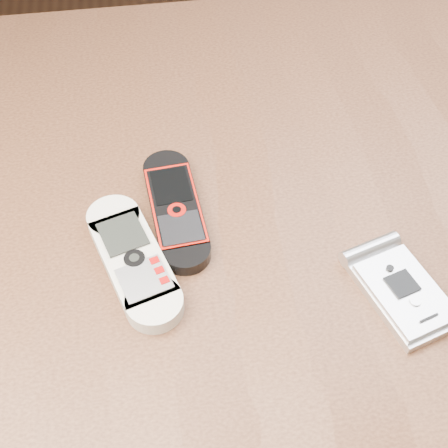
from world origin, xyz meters
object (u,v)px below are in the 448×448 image
Objects in this scene: table at (219,293)px; motorola_razr at (402,291)px; nokia_black_red at (176,208)px; nokia_white at (133,259)px.

motorola_razr reaches higher than table.
table is at bearing -41.49° from nokia_black_red.
nokia_black_red is 1.37× the size of motorola_razr.
motorola_razr is (0.23, -0.07, -0.00)m from nokia_white.
table is 0.12m from nokia_black_red.
motorola_razr is at bearing -38.43° from nokia_black_red.
table is at bearing 130.07° from motorola_razr.
nokia_black_red reaches higher than table.
nokia_white is 1.02× the size of nokia_black_red.
nokia_white is (-0.08, -0.03, 0.11)m from table.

